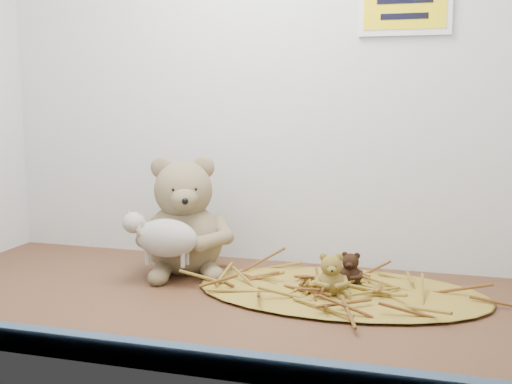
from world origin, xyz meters
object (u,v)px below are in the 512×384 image
(main_teddy, at_px, (184,215))
(mini_teddy_tan, at_px, (331,273))
(mini_teddy_brown, at_px, (350,267))
(toy_lamb, at_px, (167,238))

(main_teddy, bearing_deg, mini_teddy_tan, -40.93)
(mini_teddy_brown, bearing_deg, toy_lamb, -167.19)
(toy_lamb, distance_m, mini_teddy_brown, 0.36)
(main_teddy, bearing_deg, toy_lamb, -114.93)
(mini_teddy_tan, relative_size, mini_teddy_brown, 1.21)
(main_teddy, xyz_separation_m, toy_lamb, (0.00, -0.09, -0.03))
(main_teddy, relative_size, mini_teddy_brown, 3.76)
(mini_teddy_tan, bearing_deg, main_teddy, 151.20)
(mini_teddy_tan, distance_m, mini_teddy_brown, 0.08)
(main_teddy, distance_m, mini_teddy_brown, 0.36)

